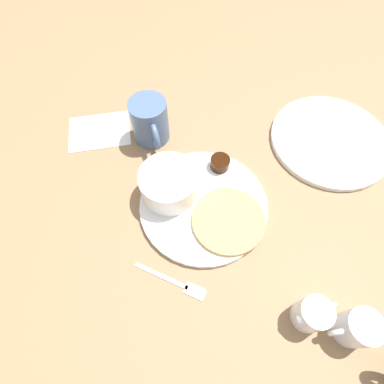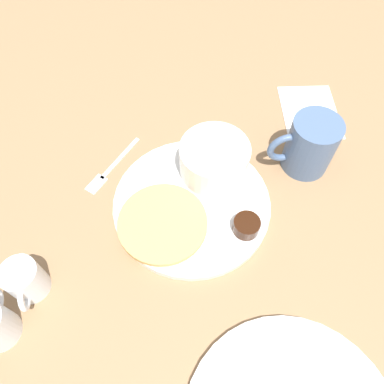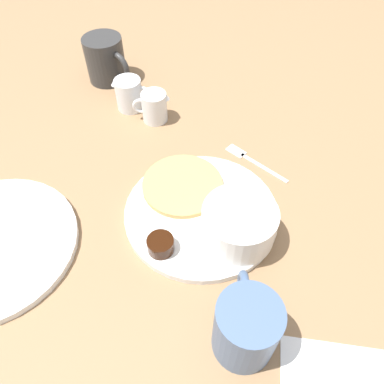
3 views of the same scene
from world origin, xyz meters
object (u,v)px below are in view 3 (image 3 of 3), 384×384
bowl (239,223)px  creamer_pitcher_far (129,94)px  plate (201,213)px  second_mug (106,60)px  creamer_pitcher_near (154,107)px  fork (250,159)px  coffee_mug (246,327)px

bowl → creamer_pitcher_far: 0.38m
plate → second_mug: second_mug is taller
creamer_pitcher_far → second_mug: bearing=-59.6°
plate → creamer_pitcher_far: 0.32m
plate → bowl: size_ratio=2.23×
creamer_pitcher_near → creamer_pitcher_far: 0.07m
plate → bowl: bowl is taller
plate → creamer_pitcher_far: bearing=-62.9°
plate → fork: (-0.09, -0.13, -0.00)m
creamer_pitcher_far → creamer_pitcher_near: bearing=144.0°
coffee_mug → second_mug: bearing=-66.5°
fork → second_mug: second_mug is taller
bowl → creamer_pitcher_far: size_ratio=1.37×
creamer_pitcher_far → second_mug: 0.12m
bowl → creamer_pitcher_near: bowl is taller
plate → coffee_mug: coffee_mug is taller
plate → second_mug: size_ratio=2.38×
second_mug → coffee_mug: bearing=113.5°
coffee_mug → second_mug: (0.26, -0.59, -0.00)m
creamer_pitcher_near → second_mug: second_mug is taller
bowl → coffee_mug: (0.00, 0.15, 0.01)m
creamer_pitcher_far → fork: bearing=146.6°
creamer_pitcher_near → second_mug: size_ratio=0.72×
second_mug → bowl: bearing=121.0°
plate → creamer_pitcher_near: creamer_pitcher_near is taller
bowl → coffee_mug: size_ratio=0.99×
creamer_pitcher_near → second_mug: (0.11, -0.14, 0.02)m
fork → second_mug: (0.30, -0.26, 0.05)m
coffee_mug → creamer_pitcher_far: coffee_mug is taller
plate → creamer_pitcher_far: creamer_pitcher_far is taller
coffee_mug → second_mug: same height
coffee_mug → creamer_pitcher_near: bearing=-72.4°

